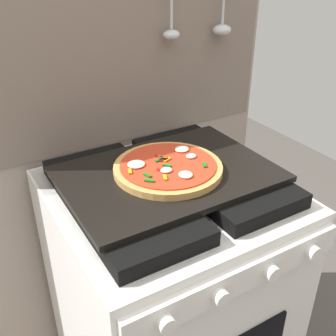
% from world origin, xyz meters
% --- Properties ---
extents(kitchen_backsplash, '(1.10, 0.09, 1.55)m').
position_xyz_m(kitchen_backsplash, '(0.00, 0.33, 0.79)').
color(kitchen_backsplash, gray).
rests_on(kitchen_backsplash, ground_plane).
extents(stove, '(0.60, 0.64, 0.90)m').
position_xyz_m(stove, '(-0.00, -0.00, 0.45)').
color(stove, white).
rests_on(stove, ground_plane).
extents(baking_tray, '(0.54, 0.38, 0.02)m').
position_xyz_m(baking_tray, '(0.00, 0.00, 0.91)').
color(baking_tray, black).
rests_on(baking_tray, stove).
extents(pizza_left, '(0.28, 0.28, 0.03)m').
position_xyz_m(pizza_left, '(-0.00, 0.00, 0.93)').
color(pizza_left, tan).
rests_on(pizza_left, baking_tray).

